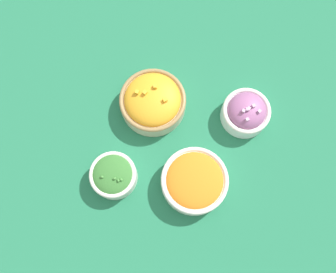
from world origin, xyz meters
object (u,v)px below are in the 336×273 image
at_px(bowl_carrots, 194,181).
at_px(bowl_broccoli, 113,175).
at_px(bowl_red_onion, 246,112).
at_px(bowl_squash, 153,101).

distance_m(bowl_carrots, bowl_broccoli, 0.21).
height_order(bowl_carrots, bowl_broccoli, bowl_broccoli).
relative_size(bowl_broccoli, bowl_red_onion, 0.93).
bearing_deg(bowl_red_onion, bowl_carrots, -122.87).
xyz_separation_m(bowl_squash, bowl_red_onion, (0.26, -0.01, -0.00)).
height_order(bowl_carrots, bowl_squash, bowl_squash).
height_order(bowl_broccoli, bowl_squash, bowl_squash).
bearing_deg(bowl_broccoli, bowl_squash, 68.08).
bearing_deg(bowl_carrots, bowl_red_onion, 57.13).
relative_size(bowl_carrots, bowl_broccoli, 1.43).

